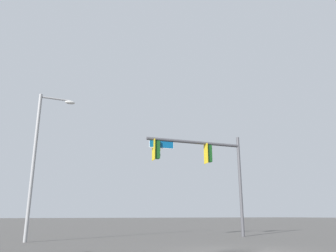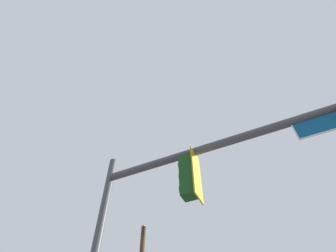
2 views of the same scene
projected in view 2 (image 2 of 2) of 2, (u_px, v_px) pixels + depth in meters
signal_pole_near at (208, 184)px, 5.59m from camera, size 6.57×0.93×6.43m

